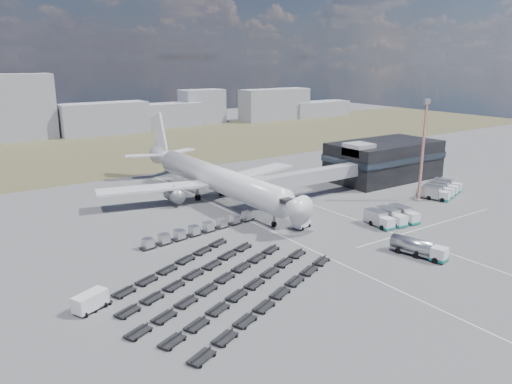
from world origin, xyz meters
TOP-DOWN VIEW (x-y plane):
  - ground at (0.00, 0.00)m, footprint 420.00×420.00m
  - grass_strip at (0.00, 110.00)m, footprint 420.00×90.00m
  - lane_markings at (9.77, 3.00)m, footprint 47.12×110.00m
  - terminal at (47.77, 23.96)m, footprint 30.40×16.40m
  - jet_bridge at (15.90, 20.42)m, footprint 30.30×3.80m
  - airliner at (0.00, 32.38)m, footprint 51.59×64.53m
  - skyline at (-25.33, 148.85)m, footprint 305.58×23.31m
  - fuel_tanker at (10.55, -16.46)m, footprint 4.41×9.54m
  - pushback_tug at (3.91, 5.41)m, footprint 4.05×3.03m
  - utility_van at (-39.31, -3.97)m, footprint 4.99×3.75m
  - catering_truck at (8.58, 41.83)m, footprint 4.90×7.23m
  - service_trucks_near at (20.08, -2.75)m, footprint 9.51×7.59m
  - service_trucks_far at (46.31, 4.67)m, footprint 13.38×10.04m
  - uld_row at (-13.53, 13.43)m, footprint 25.17×4.94m
  - baggage_dollies at (-22.19, -7.30)m, footprint 38.52×31.79m
  - floodlight_mast at (38.23, 4.86)m, footprint 2.17×1.77m

SIDE VIEW (x-z plane):
  - ground at x=0.00m, z-range 0.00..0.00m
  - grass_strip at x=0.00m, z-range 0.00..0.01m
  - lane_markings at x=9.77m, z-range 0.00..0.01m
  - baggage_dollies at x=-22.19m, z-range 0.00..0.80m
  - pushback_tug at x=3.91m, z-range 0.00..1.59m
  - uld_row at x=-13.53m, z-range 0.17..1.87m
  - utility_van at x=-39.31m, z-range 0.00..2.41m
  - service_trucks_far at x=46.31m, z-range 0.11..2.76m
  - service_trucks_near at x=20.08m, z-range 0.12..2.81m
  - fuel_tanker at x=10.55m, z-range 0.00..2.99m
  - catering_truck at x=8.58m, z-range 0.04..3.11m
  - jet_bridge at x=15.90m, z-range 1.53..8.58m
  - terminal at x=47.77m, z-range -0.25..10.75m
  - airliner at x=0.00m, z-range -3.52..14.10m
  - skyline at x=-25.33m, z-range -4.26..21.32m
  - floodlight_mast at x=38.23m, z-range 0.03..22.98m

